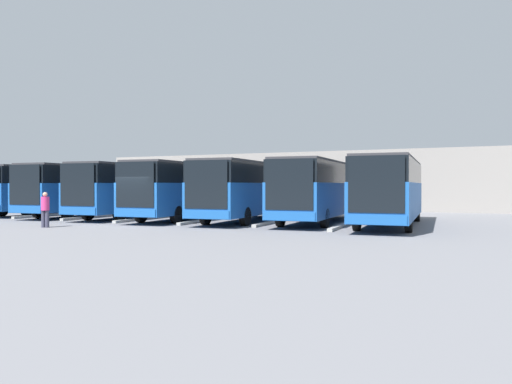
% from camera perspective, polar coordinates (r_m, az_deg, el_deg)
% --- Properties ---
extents(ground_plane, '(600.00, 600.00, 0.00)m').
position_cam_1_polar(ground_plane, '(26.60, -13.88, -3.72)').
color(ground_plane, slate).
extents(bus_0, '(3.45, 11.85, 3.39)m').
position_cam_1_polar(bus_0, '(26.42, 15.12, 0.35)').
color(bus_0, '#19519E').
rests_on(bus_0, ground_plane).
extents(curb_divider_0, '(0.72, 6.16, 0.15)m').
position_cam_1_polar(curb_divider_0, '(25.25, 9.89, -3.77)').
color(curb_divider_0, '#9E9E99').
rests_on(curb_divider_0, ground_plane).
extents(bus_1, '(3.45, 11.85, 3.39)m').
position_cam_1_polar(bus_1, '(28.09, 7.24, 0.39)').
color(bus_1, '#19519E').
rests_on(bus_1, ground_plane).
extents(curb_divider_1, '(0.72, 6.16, 0.15)m').
position_cam_1_polar(curb_divider_1, '(27.24, 2.06, -3.43)').
color(curb_divider_1, '#9E9E99').
rests_on(curb_divider_1, ground_plane).
extents(bus_2, '(3.45, 11.85, 3.39)m').
position_cam_1_polar(bus_2, '(29.11, -0.66, 0.41)').
color(bus_2, '#19519E').
rests_on(bus_2, ground_plane).
extents(curb_divider_2, '(0.72, 6.16, 0.15)m').
position_cam_1_polar(curb_divider_2, '(28.61, -5.82, -3.24)').
color(curb_divider_2, '#9E9E99').
rests_on(curb_divider_2, ground_plane).
extents(bus_3, '(3.45, 11.85, 3.39)m').
position_cam_1_polar(bus_3, '(30.90, -7.59, 0.42)').
color(bus_3, '#19519E').
rests_on(bus_3, ground_plane).
extents(curb_divider_3, '(0.72, 6.16, 0.15)m').
position_cam_1_polar(curb_divider_3, '(30.71, -12.51, -2.98)').
color(curb_divider_3, '#9E9E99').
rests_on(curb_divider_3, ground_plane).
extents(bus_4, '(3.45, 11.85, 3.39)m').
position_cam_1_polar(bus_4, '(33.38, -13.27, 0.43)').
color(bus_4, '#19519E').
rests_on(bus_4, ground_plane).
extents(curb_divider_4, '(0.72, 6.16, 0.15)m').
position_cam_1_polar(curb_divider_4, '(33.44, -17.82, -2.70)').
color(curb_divider_4, '#9E9E99').
rests_on(curb_divider_4, ground_plane).
extents(bus_5, '(3.45, 11.85, 3.39)m').
position_cam_1_polar(bus_5, '(36.02, -18.32, 0.43)').
color(bus_5, '#19519E').
rests_on(bus_5, ground_plane).
extents(curb_divider_5, '(0.72, 6.16, 0.15)m').
position_cam_1_polar(curb_divider_5, '(36.30, -22.50, -2.45)').
color(curb_divider_5, '#9E9E99').
rests_on(curb_divider_5, ground_plane).
extents(bus_6, '(3.45, 11.85, 3.39)m').
position_cam_1_polar(bus_6, '(39.25, -22.08, 0.43)').
color(bus_6, '#19519E').
rests_on(bus_6, ground_plane).
extents(pedestrian, '(0.46, 0.46, 1.73)m').
position_cam_1_polar(pedestrian, '(26.52, -22.95, -1.75)').
color(pedestrian, '#38384C').
rests_on(pedestrian, ground_plane).
extents(station_building, '(36.68, 11.71, 4.98)m').
position_cam_1_polar(station_building, '(48.06, 4.79, 1.28)').
color(station_building, gray).
rests_on(station_building, ground_plane).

